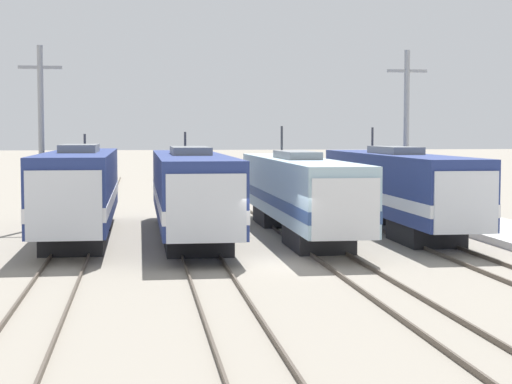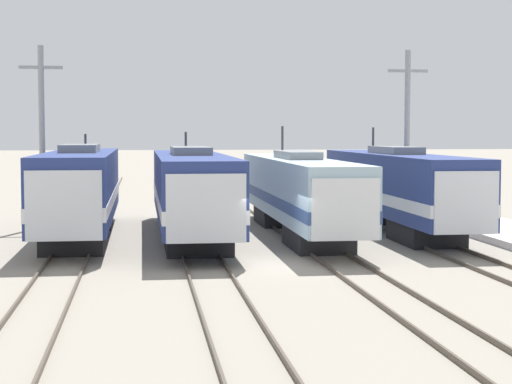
{
  "view_description": "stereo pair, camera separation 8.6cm",
  "coord_description": "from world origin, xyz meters",
  "px_view_note": "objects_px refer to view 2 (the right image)",
  "views": [
    {
      "loc": [
        -4.82,
        -30.59,
        4.85
      ],
      "look_at": [
        -0.47,
        1.21,
        2.59
      ],
      "focal_mm": 60.0,
      "sensor_mm": 36.0,
      "label": 1
    },
    {
      "loc": [
        -4.74,
        -30.61,
        4.85
      ],
      "look_at": [
        -0.47,
        1.21,
        2.59
      ],
      "focal_mm": 60.0,
      "sensor_mm": 36.0,
      "label": 2
    }
  ],
  "objects_px": {
    "locomotive_center_right": "(299,193)",
    "catenary_tower_right": "(407,132)",
    "locomotive_far_left": "(80,191)",
    "catenary_tower_left": "(42,132)",
    "locomotive_center_left": "(191,191)",
    "locomotive_far_right": "(398,188)"
  },
  "relations": [
    {
      "from": "locomotive_far_right",
      "to": "catenary_tower_right",
      "type": "bearing_deg",
      "value": 67.51
    },
    {
      "from": "locomotive_center_left",
      "to": "catenary_tower_left",
      "type": "xyz_separation_m",
      "value": [
        -7.21,
        5.53,
        2.67
      ]
    },
    {
      "from": "catenary_tower_left",
      "to": "locomotive_center_right",
      "type": "bearing_deg",
      "value": -24.24
    },
    {
      "from": "locomotive_center_right",
      "to": "catenary_tower_left",
      "type": "bearing_deg",
      "value": 155.76
    },
    {
      "from": "locomotive_far_left",
      "to": "catenary_tower_right",
      "type": "height_order",
      "value": "catenary_tower_right"
    },
    {
      "from": "catenary_tower_left",
      "to": "catenary_tower_right",
      "type": "distance_m",
      "value": 19.1
    },
    {
      "from": "locomotive_center_left",
      "to": "locomotive_far_right",
      "type": "height_order",
      "value": "locomotive_far_right"
    },
    {
      "from": "locomotive_far_left",
      "to": "locomotive_center_left",
      "type": "height_order",
      "value": "locomotive_center_left"
    },
    {
      "from": "locomotive_far_left",
      "to": "locomotive_center_left",
      "type": "xyz_separation_m",
      "value": [
        5.01,
        -0.29,
        -0.05
      ]
    },
    {
      "from": "locomotive_far_left",
      "to": "catenary_tower_left",
      "type": "xyz_separation_m",
      "value": [
        -2.21,
        5.24,
        2.62
      ]
    },
    {
      "from": "locomotive_center_left",
      "to": "locomotive_far_right",
      "type": "bearing_deg",
      "value": 5.78
    },
    {
      "from": "locomotive_far_left",
      "to": "catenary_tower_left",
      "type": "bearing_deg",
      "value": 112.85
    },
    {
      "from": "locomotive_far_left",
      "to": "catenary_tower_right",
      "type": "relative_size",
      "value": 1.89
    },
    {
      "from": "locomotive_center_left",
      "to": "locomotive_center_right",
      "type": "distance_m",
      "value": 5.01
    },
    {
      "from": "catenary_tower_right",
      "to": "catenary_tower_left",
      "type": "bearing_deg",
      "value": 180.0
    },
    {
      "from": "locomotive_center_left",
      "to": "locomotive_center_right",
      "type": "xyz_separation_m",
      "value": [
        5.01,
        0.03,
        -0.1
      ]
    },
    {
      "from": "locomotive_far_right",
      "to": "catenary_tower_left",
      "type": "height_order",
      "value": "catenary_tower_left"
    },
    {
      "from": "locomotive_far_left",
      "to": "locomotive_center_left",
      "type": "bearing_deg",
      "value": -3.36
    },
    {
      "from": "locomotive_center_right",
      "to": "locomotive_center_left",
      "type": "bearing_deg",
      "value": -179.63
    },
    {
      "from": "locomotive_center_right",
      "to": "catenary_tower_right",
      "type": "distance_m",
      "value": 9.23
    },
    {
      "from": "locomotive_far_left",
      "to": "locomotive_far_right",
      "type": "bearing_deg",
      "value": 2.74
    },
    {
      "from": "locomotive_center_right",
      "to": "catenary_tower_right",
      "type": "relative_size",
      "value": 2.11
    }
  ]
}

